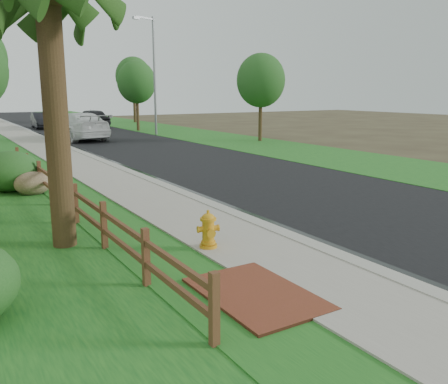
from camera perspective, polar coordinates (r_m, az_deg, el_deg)
ground at (r=10.27m, az=10.75°, el=-7.79°), size 120.00×120.00×0.00m
road at (r=43.69m, az=-16.65°, el=7.01°), size 8.00×90.00×0.02m
curb at (r=42.81m, az=-22.12°, el=6.61°), size 0.40×90.00×0.12m
wet_gutter at (r=42.87m, az=-21.65°, el=6.60°), size 0.50×90.00×0.00m
sidewalk at (r=42.62m, az=-23.84°, el=6.43°), size 2.20×90.00×0.10m
verge_far at (r=45.94m, az=-8.25°, el=7.62°), size 6.00×90.00×0.04m
brick_patch at (r=8.23m, az=3.86°, el=-12.30°), size 1.60×2.40×0.11m
ranch_fence at (r=14.11m, az=-18.64°, el=-0.17°), size 0.12×16.92×1.10m
fire_hydrant at (r=10.32m, az=-1.90°, el=-4.64°), size 0.55×0.45×0.84m
white_suv at (r=35.87m, az=-17.24°, el=7.57°), size 3.61×7.02×1.95m
dark_car_mid at (r=47.87m, az=-15.65°, el=8.55°), size 2.56×5.40×1.78m
dark_car_far at (r=48.38m, az=-21.04°, el=8.05°), size 1.81×4.60×1.49m
streetlight at (r=38.51m, az=-8.57°, el=14.39°), size 2.01×0.90×9.05m
boulder at (r=17.21m, az=-22.01°, el=0.96°), size 1.44×1.26×0.80m
shrub_c at (r=18.10m, az=-24.34°, el=2.27°), size 2.12×2.12×1.43m
tree_near_right at (r=33.48m, az=4.46°, el=13.22°), size 3.34×3.34×6.02m
tree_mid_right at (r=43.03m, az=-10.48°, el=12.87°), size 3.36×3.36×6.09m
tree_far_right at (r=54.73m, az=-10.85°, el=13.47°), size 3.90×3.90×7.20m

